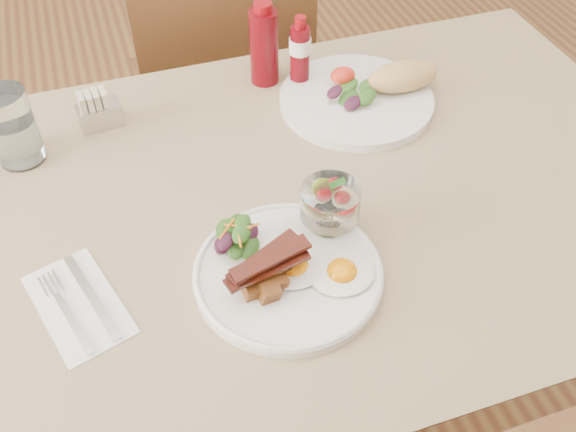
# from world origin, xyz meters

# --- Properties ---
(table) EXTENTS (1.33, 0.88, 0.75)m
(table) POSITION_xyz_m (0.00, 0.00, 0.66)
(table) COLOR #57341B
(table) RESTS_ON ground
(chair_far) EXTENTS (0.42, 0.42, 0.93)m
(chair_far) POSITION_xyz_m (0.00, 0.66, 0.52)
(chair_far) COLOR #57341B
(chair_far) RESTS_ON ground
(main_plate) EXTENTS (0.28, 0.28, 0.02)m
(main_plate) POSITION_xyz_m (-0.09, -0.16, 0.76)
(main_plate) COLOR white
(main_plate) RESTS_ON table
(fried_eggs) EXTENTS (0.17, 0.13, 0.03)m
(fried_eggs) POSITION_xyz_m (-0.05, -0.18, 0.78)
(fried_eggs) COLOR white
(fried_eggs) RESTS_ON main_plate
(bacon_potato_pile) EXTENTS (0.13, 0.08, 0.06)m
(bacon_potato_pile) POSITION_xyz_m (-0.13, -0.18, 0.80)
(bacon_potato_pile) COLOR brown
(bacon_potato_pile) RESTS_ON main_plate
(side_salad) EXTENTS (0.08, 0.08, 0.04)m
(side_salad) POSITION_xyz_m (-0.15, -0.10, 0.79)
(side_salad) COLOR #1F4512
(side_salad) RESTS_ON main_plate
(fruit_cup) EXTENTS (0.09, 0.09, 0.09)m
(fruit_cup) POSITION_xyz_m (-0.01, -0.10, 0.82)
(fruit_cup) COLOR white
(fruit_cup) RESTS_ON main_plate
(second_plate) EXTENTS (0.33, 0.30, 0.08)m
(second_plate) POSITION_xyz_m (0.19, 0.21, 0.77)
(second_plate) COLOR white
(second_plate) RESTS_ON table
(ketchup_bottle) EXTENTS (0.07, 0.07, 0.17)m
(ketchup_bottle) POSITION_xyz_m (0.02, 0.34, 0.83)
(ketchup_bottle) COLOR #58050C
(ketchup_bottle) RESTS_ON table
(hot_sauce_bottle) EXTENTS (0.04, 0.04, 0.15)m
(hot_sauce_bottle) POSITION_xyz_m (0.08, 0.30, 0.83)
(hot_sauce_bottle) COLOR #58050C
(hot_sauce_bottle) RESTS_ON table
(sugar_caddy) EXTENTS (0.08, 0.05, 0.07)m
(sugar_caddy) POSITION_xyz_m (-0.31, 0.30, 0.78)
(sugar_caddy) COLOR silver
(sugar_caddy) RESTS_ON table
(water_glass) EXTENTS (0.08, 0.08, 0.14)m
(water_glass) POSITION_xyz_m (-0.45, 0.24, 0.81)
(water_glass) COLOR white
(water_glass) RESTS_ON table
(napkin_cutlery) EXTENTS (0.15, 0.21, 0.01)m
(napkin_cutlery) POSITION_xyz_m (-0.39, -0.12, 0.75)
(napkin_cutlery) COLOR white
(napkin_cutlery) RESTS_ON table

